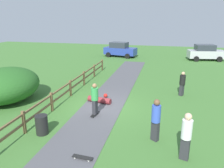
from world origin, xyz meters
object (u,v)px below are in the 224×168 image
at_px(skater_riding, 95,98).
at_px(skater_fallen, 100,99).
at_px(trash_bin, 42,125).
at_px(bush_large, 6,85).
at_px(bystander_blue, 156,118).
at_px(bystander_black, 182,83).
at_px(bystander_white, 186,134).
at_px(parked_car_blue, 120,50).
at_px(skateboard_loose, 83,157).
at_px(parked_car_silver, 206,53).

height_order(skater_riding, skater_fallen, skater_riding).
bearing_deg(skater_riding, trash_bin, -125.74).
height_order(bush_large, bystander_blue, bush_large).
xyz_separation_m(skater_riding, bystander_black, (4.72, 4.43, -0.11)).
bearing_deg(skater_riding, bystander_white, -33.02).
relative_size(bush_large, skater_fallen, 2.93).
distance_m(skater_riding, parked_car_blue, 18.50).
distance_m(skater_riding, skateboard_loose, 3.97).
relative_size(bystander_blue, parked_car_blue, 0.43).
xyz_separation_m(bush_large, parked_car_silver, (14.29, 17.57, -0.11)).
distance_m(bystander_black, parked_car_blue, 15.63).
relative_size(trash_bin, bystander_white, 0.48).
xyz_separation_m(trash_bin, parked_car_silver, (10.01, 20.75, 0.51)).
xyz_separation_m(skateboard_loose, bystander_white, (3.70, 0.92, 0.96)).
bearing_deg(bystander_blue, bystander_black, 76.89).
bearing_deg(skater_riding, bush_large, 172.87).
bearing_deg(bush_large, bystander_white, -19.14).
bearing_deg(parked_car_silver, trash_bin, -115.75).
bearing_deg(parked_car_silver, bystander_black, -104.29).
bearing_deg(skater_riding, skater_fallen, 98.69).
relative_size(parked_car_blue, parked_car_silver, 1.01).
bearing_deg(bystander_blue, parked_car_silver, 76.08).
distance_m(skater_fallen, parked_car_blue, 16.62).
height_order(skater_riding, parked_car_silver, parked_car_silver).
bearing_deg(parked_car_blue, bystander_black, -62.88).
bearing_deg(bystander_black, bush_large, -161.14).
height_order(skateboard_loose, parked_car_silver, parked_car_silver).
xyz_separation_m(bush_large, skater_riding, (6.03, -0.75, -0.05)).
distance_m(trash_bin, skateboard_loose, 2.84).
height_order(trash_bin, bystander_blue, bystander_blue).
distance_m(bystander_blue, parked_car_silver, 20.71).
bearing_deg(skateboard_loose, parked_car_silver, 71.18).
height_order(bush_large, skater_riding, bush_large).
xyz_separation_m(trash_bin, skater_fallen, (1.46, 4.30, -0.25)).
bearing_deg(parked_car_silver, bystander_white, -100.26).
height_order(bystander_black, bystander_blue, bystander_blue).
height_order(trash_bin, skater_fallen, trash_bin).
height_order(trash_bin, parked_car_silver, parked_car_silver).
distance_m(trash_bin, parked_car_blue, 20.78).
distance_m(bush_large, trash_bin, 5.37).
xyz_separation_m(trash_bin, bystander_black, (6.47, 6.85, 0.46)).
distance_m(trash_bin, bystander_white, 6.21).
bearing_deg(bystander_white, parked_car_silver, 79.74).
relative_size(skater_riding, skateboard_loose, 2.21).
bearing_deg(bystander_white, skater_fallen, 134.75).
relative_size(skateboard_loose, parked_car_blue, 0.18).
relative_size(bystander_blue, parked_car_silver, 0.43).
height_order(trash_bin, skater_riding, skater_riding).
bearing_deg(skateboard_loose, bystander_black, 64.05).
height_order(bush_large, parked_car_silver, bush_large).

